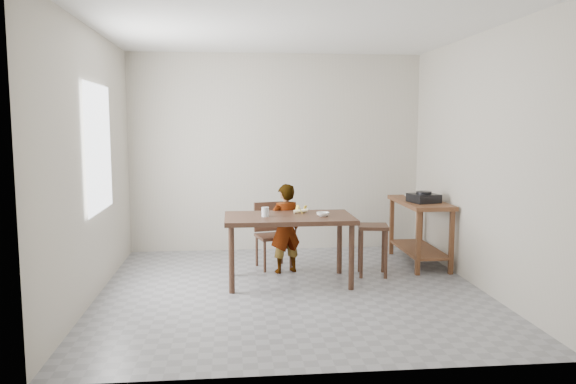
{
  "coord_description": "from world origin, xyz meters",
  "views": [
    {
      "loc": [
        -0.62,
        -5.72,
        1.74
      ],
      "look_at": [
        0.0,
        0.4,
        1.0
      ],
      "focal_mm": 35.0,
      "sensor_mm": 36.0,
      "label": 1
    }
  ],
  "objects": [
    {
      "name": "window_pane",
      "position": [
        -1.97,
        0.2,
        1.5
      ],
      "size": [
        0.02,
        1.1,
        1.3
      ],
      "primitive_type": "cube",
      "color": "white",
      "rests_on": "wall_left"
    },
    {
      "name": "wall_left",
      "position": [
        -2.02,
        0.0,
        1.35
      ],
      "size": [
        0.04,
        4.0,
        2.7
      ],
      "primitive_type": "cube",
      "color": "beige",
      "rests_on": "ground"
    },
    {
      "name": "dining_table",
      "position": [
        0.0,
        0.3,
        0.38
      ],
      "size": [
        1.4,
        0.8,
        0.75
      ],
      "primitive_type": null,
      "color": "#40271B",
      "rests_on": "floor"
    },
    {
      "name": "dining_chair",
      "position": [
        -0.12,
        0.96,
        0.4
      ],
      "size": [
        0.46,
        0.46,
        0.79
      ],
      "primitive_type": null,
      "rotation": [
        0.0,
        0.0,
        0.25
      ],
      "color": "#40271B",
      "rests_on": "floor"
    },
    {
      "name": "stool",
      "position": [
        1.0,
        0.51,
        0.3
      ],
      "size": [
        0.38,
        0.38,
        0.59
      ],
      "primitive_type": null,
      "rotation": [
        0.0,
        0.0,
        -0.16
      ],
      "color": "#40271B",
      "rests_on": "floor"
    },
    {
      "name": "serving_bowl",
      "position": [
        1.68,
        1.18,
        0.83
      ],
      "size": [
        0.27,
        0.27,
        0.05
      ],
      "primitive_type": "imported",
      "rotation": [
        0.0,
        0.0,
        -0.42
      ],
      "color": "white",
      "rests_on": "prep_counter"
    },
    {
      "name": "small_bowl",
      "position": [
        0.36,
        0.23,
        0.77
      ],
      "size": [
        0.16,
        0.16,
        0.04
      ],
      "primitive_type": "imported",
      "rotation": [
        0.0,
        0.0,
        -0.16
      ],
      "color": "white",
      "rests_on": "dining_table"
    },
    {
      "name": "floor",
      "position": [
        0.0,
        0.0,
        -0.02
      ],
      "size": [
        4.0,
        4.0,
        0.04
      ],
      "primitive_type": "cube",
      "color": "gray",
      "rests_on": "ground"
    },
    {
      "name": "banana",
      "position": [
        0.15,
        0.46,
        0.78
      ],
      "size": [
        0.18,
        0.13,
        0.06
      ],
      "primitive_type": null,
      "rotation": [
        0.0,
        0.0,
        0.05
      ],
      "color": "#E9DE56",
      "rests_on": "dining_table"
    },
    {
      "name": "wall_right",
      "position": [
        2.02,
        0.0,
        1.35
      ],
      "size": [
        0.04,
        4.0,
        2.7
      ],
      "primitive_type": "cube",
      "color": "beige",
      "rests_on": "ground"
    },
    {
      "name": "glass_tumbler",
      "position": [
        -0.26,
        0.27,
        0.8
      ],
      "size": [
        0.1,
        0.1,
        0.1
      ],
      "primitive_type": "cylinder",
      "rotation": [
        0.0,
        0.0,
        -0.33
      ],
      "color": "silver",
      "rests_on": "dining_table"
    },
    {
      "name": "wall_front",
      "position": [
        0.0,
        -2.02,
        1.35
      ],
      "size": [
        4.0,
        0.04,
        2.7
      ],
      "primitive_type": "cube",
      "color": "beige",
      "rests_on": "ground"
    },
    {
      "name": "child",
      "position": [
        0.0,
        0.74,
        0.53
      ],
      "size": [
        0.45,
        0.37,
        1.05
      ],
      "primitive_type": "imported",
      "rotation": [
        0.0,
        0.0,
        3.5
      ],
      "color": "white",
      "rests_on": "floor"
    },
    {
      "name": "gas_burner",
      "position": [
        1.7,
        0.83,
        0.85
      ],
      "size": [
        0.38,
        0.38,
        0.1
      ],
      "primitive_type": "cube",
      "rotation": [
        0.0,
        0.0,
        0.26
      ],
      "color": "black",
      "rests_on": "prep_counter"
    },
    {
      "name": "ceiling",
      "position": [
        0.0,
        0.0,
        2.72
      ],
      "size": [
        4.0,
        4.0,
        0.04
      ],
      "primitive_type": "cube",
      "color": "white",
      "rests_on": "wall_back"
    },
    {
      "name": "wall_back",
      "position": [
        0.0,
        2.02,
        1.35
      ],
      "size": [
        4.0,
        0.04,
        2.7
      ],
      "primitive_type": "cube",
      "color": "beige",
      "rests_on": "ground"
    },
    {
      "name": "prep_counter",
      "position": [
        1.72,
        1.0,
        0.4
      ],
      "size": [
        0.5,
        1.2,
        0.8
      ],
      "primitive_type": null,
      "color": "brown",
      "rests_on": "floor"
    }
  ]
}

